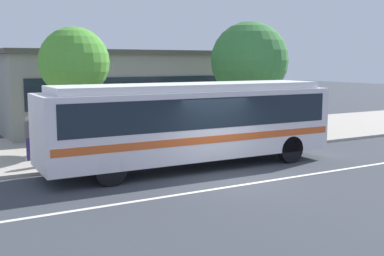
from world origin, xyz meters
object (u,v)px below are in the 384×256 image
Objects in this scene: pedestrian_standing_by_tree at (63,136)px; transit_bus at (192,119)px; bus_stop_sign at (260,109)px; pedestrian_waiting_near_sign at (30,135)px; street_tree_mid_block at (249,61)px; pedestrian_walking_along_curb at (175,127)px; street_tree_near_stop at (74,63)px.

transit_bus is at bearing -30.81° from pedestrian_standing_by_tree.
bus_stop_sign is at bearing -2.27° from pedestrian_standing_by_tree.
bus_stop_sign is (9.41, -1.44, 0.62)m from pedestrian_waiting_near_sign.
pedestrian_waiting_near_sign is at bearing -175.50° from street_tree_mid_block.
bus_stop_sign reaches higher than pedestrian_waiting_near_sign.
pedestrian_waiting_near_sign is at bearing 171.23° from pedestrian_walking_along_curb.
street_tree_near_stop reaches higher than pedestrian_waiting_near_sign.
street_tree_near_stop is (-3.43, 2.12, 2.59)m from pedestrian_walking_along_curb.
pedestrian_waiting_near_sign is at bearing 144.57° from transit_bus.
transit_bus is 4.30× the size of bus_stop_sign.
street_tree_mid_block is (10.45, 0.82, 2.69)m from pedestrian_waiting_near_sign.
pedestrian_walking_along_curb is 5.86m from street_tree_mid_block.
pedestrian_waiting_near_sign is 5.59m from pedestrian_walking_along_curb.
bus_stop_sign is 3.24m from street_tree_mid_block.
transit_bus is 1.92× the size of street_tree_mid_block.
transit_bus is at bearing -59.73° from street_tree_near_stop.
pedestrian_walking_along_curb is at bearing -8.77° from pedestrian_waiting_near_sign.
pedestrian_walking_along_curb is 0.98× the size of pedestrian_standing_by_tree.
street_tree_near_stop is 8.37m from street_tree_mid_block.
pedestrian_waiting_near_sign is 0.98× the size of pedestrian_standing_by_tree.
transit_bus is 4.98m from bus_stop_sign.
pedestrian_standing_by_tree is at bearing -176.83° from pedestrian_walking_along_curb.
street_tree_near_stop is at bearing 31.14° from pedestrian_waiting_near_sign.
bus_stop_sign reaches higher than pedestrian_standing_by_tree.
street_tree_mid_block is (4.93, 1.68, 2.69)m from pedestrian_walking_along_curb.
street_tree_near_stop reaches higher than pedestrian_standing_by_tree.
pedestrian_standing_by_tree is 8.51m from bus_stop_sign.
transit_bus is 5.79m from street_tree_near_stop.
pedestrian_walking_along_curb is 4.79m from street_tree_near_stop.
street_tree_mid_block is (5.61, 4.27, 2.04)m from transit_bus.
transit_bus reaches higher than pedestrian_standing_by_tree.
pedestrian_waiting_near_sign is 3.56m from street_tree_near_stop.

